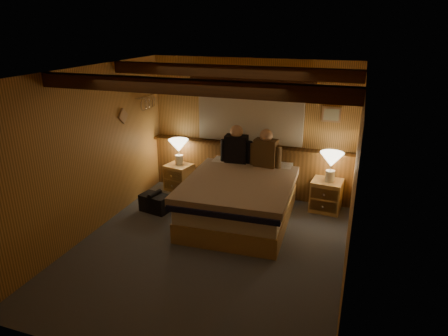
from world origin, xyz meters
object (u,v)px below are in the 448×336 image
at_px(person_right, 266,151).
at_px(lamp_right, 331,161).
at_px(duffel_bag, 155,203).
at_px(nightstand_right, 326,196).
at_px(nightstand_left, 179,177).
at_px(person_left, 236,147).
at_px(lamp_left, 179,147).
at_px(bed, 240,199).

bearing_deg(person_right, lamp_right, 9.87).
bearing_deg(lamp_right, duffel_bag, -161.04).
xyz_separation_m(nightstand_right, lamp_right, (0.03, -0.02, 0.61)).
distance_m(nightstand_left, person_left, 1.35).
relative_size(lamp_left, person_left, 0.70).
height_order(nightstand_right, lamp_left, lamp_left).
bearing_deg(nightstand_left, duffel_bag, -77.19).
distance_m(nightstand_right, lamp_left, 2.73).
distance_m(person_left, person_right, 0.52).
height_order(bed, nightstand_left, bed).
xyz_separation_m(nightstand_left, lamp_left, (0.00, 0.03, 0.57)).
height_order(lamp_left, duffel_bag, lamp_left).
bearing_deg(nightstand_right, nightstand_left, -175.24).
xyz_separation_m(lamp_left, person_left, (1.13, -0.11, 0.15)).
distance_m(lamp_right, person_right, 1.06).
bearing_deg(person_left, person_right, -8.65).
bearing_deg(person_right, duffel_bag, -148.05).
height_order(nightstand_left, nightstand_right, nightstand_right).
xyz_separation_m(nightstand_right, person_right, (-1.02, -0.11, 0.70)).
relative_size(lamp_right, person_left, 0.73).
xyz_separation_m(lamp_left, duffel_bag, (0.01, -0.99, -0.67)).
distance_m(lamp_left, person_left, 1.15).
distance_m(lamp_left, duffel_bag, 1.19).
bearing_deg(nightstand_right, lamp_left, -175.84).
xyz_separation_m(person_left, duffel_bag, (-1.12, -0.88, -0.82)).
xyz_separation_m(nightstand_right, duffel_bag, (-2.66, -0.94, -0.11)).
xyz_separation_m(lamp_right, person_left, (-1.57, -0.04, 0.10)).
height_order(lamp_left, lamp_right, lamp_right).
distance_m(bed, duffel_bag, 1.44).
bearing_deg(nightstand_left, lamp_left, 92.33).
bearing_deg(lamp_right, bed, -148.52).
height_order(person_right, duffel_bag, person_right).
relative_size(lamp_left, duffel_bag, 0.91).
bearing_deg(person_right, nightstand_right, 11.10).
height_order(lamp_right, duffel_bag, lamp_right).
distance_m(bed, person_right, 0.94).
distance_m(lamp_right, person_left, 1.57).
height_order(nightstand_right, duffel_bag, nightstand_right).
relative_size(lamp_left, lamp_right, 0.96).
relative_size(bed, nightstand_right, 4.03).
bearing_deg(nightstand_right, lamp_right, -26.00).
bearing_deg(duffel_bag, person_right, 37.48).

